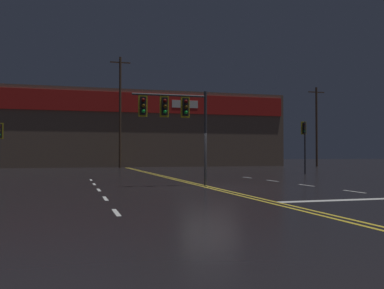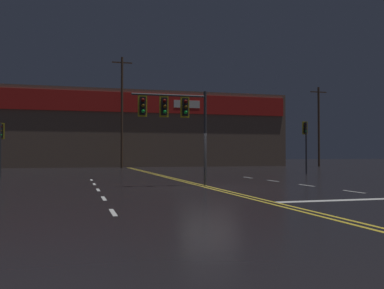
# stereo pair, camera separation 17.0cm
# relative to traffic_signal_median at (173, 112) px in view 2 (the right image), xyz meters

# --- Properties ---
(ground_plane) EXTENTS (200.00, 200.00, 0.00)m
(ground_plane) POSITION_rel_traffic_signal_median_xyz_m (1.42, -1.17, -3.47)
(ground_plane) COLOR black
(road_markings) EXTENTS (14.54, 60.00, 0.01)m
(road_markings) POSITION_rel_traffic_signal_median_xyz_m (2.35, -2.35, -3.47)
(road_markings) COLOR gold
(road_markings) RESTS_ON ground
(traffic_signal_median) EXTENTS (3.60, 0.36, 4.51)m
(traffic_signal_median) POSITION_rel_traffic_signal_median_xyz_m (0.00, 0.00, 0.00)
(traffic_signal_median) COLOR #38383D
(traffic_signal_median) RESTS_ON ground
(traffic_signal_corner_northeast) EXTENTS (0.42, 0.36, 4.00)m
(traffic_signal_corner_northeast) POSITION_rel_traffic_signal_median_xyz_m (12.53, 9.53, -0.53)
(traffic_signal_corner_northeast) COLOR #38383D
(traffic_signal_corner_northeast) RESTS_ON ground
(traffic_signal_corner_northwest) EXTENTS (0.42, 0.36, 3.43)m
(traffic_signal_corner_northwest) POSITION_rel_traffic_signal_median_xyz_m (-8.83, 8.94, -0.95)
(traffic_signal_corner_northwest) COLOR #38383D
(traffic_signal_corner_northwest) RESTS_ON ground
(building_backdrop) EXTENTS (40.37, 10.23, 9.09)m
(building_backdrop) POSITION_rel_traffic_signal_median_xyz_m (1.42, 34.92, 1.09)
(building_backdrop) COLOR brown
(building_backdrop) RESTS_ON ground
(utility_pole_row) EXTENTS (48.69, 0.26, 12.12)m
(utility_pole_row) POSITION_rel_traffic_signal_median_xyz_m (0.21, 27.32, 2.30)
(utility_pole_row) COLOR #4C3828
(utility_pole_row) RESTS_ON ground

